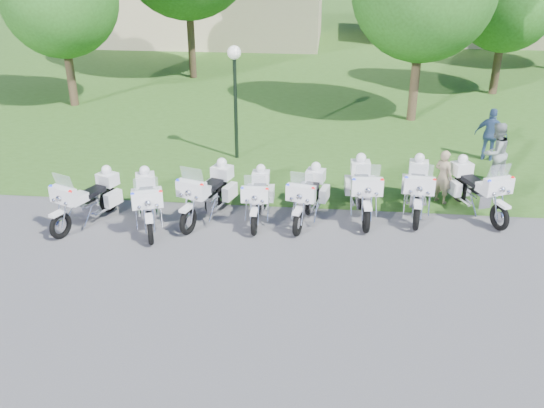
# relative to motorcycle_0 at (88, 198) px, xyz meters

# --- Properties ---
(ground) EXTENTS (100.00, 100.00, 0.00)m
(ground) POSITION_rel_motorcycle_0_xyz_m (4.37, -1.60, -0.70)
(ground) COLOR #525257
(ground) RESTS_ON ground
(grass_lawn) EXTENTS (100.00, 48.00, 0.01)m
(grass_lawn) POSITION_rel_motorcycle_0_xyz_m (4.37, 25.40, -0.69)
(grass_lawn) COLOR #345C1D
(grass_lawn) RESTS_ON ground
(motorcycle_0) EXTENTS (1.42, 2.33, 1.66)m
(motorcycle_0) POSITION_rel_motorcycle_0_xyz_m (0.00, 0.00, 0.00)
(motorcycle_0) COLOR black
(motorcycle_0) RESTS_ON ground
(motorcycle_1) EXTENTS (1.32, 2.43, 1.69)m
(motorcycle_1) POSITION_rel_motorcycle_0_xyz_m (1.61, -0.02, 0.01)
(motorcycle_1) COLOR black
(motorcycle_1) RESTS_ON ground
(motorcycle_2) EXTENTS (1.36, 2.51, 1.74)m
(motorcycle_2) POSITION_rel_motorcycle_0_xyz_m (3.11, 0.63, 0.03)
(motorcycle_2) COLOR black
(motorcycle_2) RESTS_ON ground
(motorcycle_3) EXTENTS (0.77, 2.32, 1.56)m
(motorcycle_3) POSITION_rel_motorcycle_0_xyz_m (4.46, 0.69, -0.04)
(motorcycle_3) COLOR black
(motorcycle_3) RESTS_ON ground
(motorcycle_4) EXTENTS (1.13, 2.42, 1.65)m
(motorcycle_4) POSITION_rel_motorcycle_0_xyz_m (5.80, 0.80, -0.01)
(motorcycle_4) COLOR black
(motorcycle_4) RESTS_ON ground
(motorcycle_5) EXTENTS (0.96, 2.65, 1.78)m
(motorcycle_5) POSITION_rel_motorcycle_0_xyz_m (7.27, 1.26, 0.05)
(motorcycle_5) COLOR black
(motorcycle_5) RESTS_ON ground
(motorcycle_6) EXTENTS (1.02, 2.59, 1.74)m
(motorcycle_6) POSITION_rel_motorcycle_0_xyz_m (8.77, 1.50, 0.03)
(motorcycle_6) COLOR black
(motorcycle_6) RESTS_ON ground
(motorcycle_7) EXTENTS (1.48, 2.42, 1.73)m
(motorcycle_7) POSITION_rel_motorcycle_0_xyz_m (10.38, 1.62, 0.03)
(motorcycle_7) COLOR black
(motorcycle_7) RESTS_ON ground
(lamp_post) EXTENTS (0.44, 0.44, 3.77)m
(lamp_post) POSITION_rel_motorcycle_0_xyz_m (3.18, 5.14, 2.18)
(lamp_post) COLOR black
(lamp_post) RESTS_ON ground
(building_west) EXTENTS (14.56, 8.32, 4.10)m
(building_west) POSITION_rel_motorcycle_0_xyz_m (-1.63, 26.40, 1.37)
(building_west) COLOR tan
(building_west) RESTS_ON ground
(building_east) EXTENTS (11.44, 7.28, 4.10)m
(building_east) POSITION_rel_motorcycle_0_xyz_m (15.37, 28.40, 1.37)
(building_east) COLOR tan
(building_east) RESTS_ON ground
(bystander_a) EXTENTS (0.67, 0.67, 1.57)m
(bystander_a) POSITION_rel_motorcycle_0_xyz_m (9.55, 2.21, 0.09)
(bystander_a) COLOR gray
(bystander_a) RESTS_ON ground
(bystander_b) EXTENTS (1.17, 1.13, 1.90)m
(bystander_b) POSITION_rel_motorcycle_0_xyz_m (11.33, 3.84, 0.25)
(bystander_b) COLOR gray
(bystander_b) RESTS_ON ground
(bystander_c) EXTENTS (1.12, 0.76, 1.77)m
(bystander_c) POSITION_rel_motorcycle_0_xyz_m (11.63, 5.77, 0.19)
(bystander_c) COLOR #314B76
(bystander_c) RESTS_ON ground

